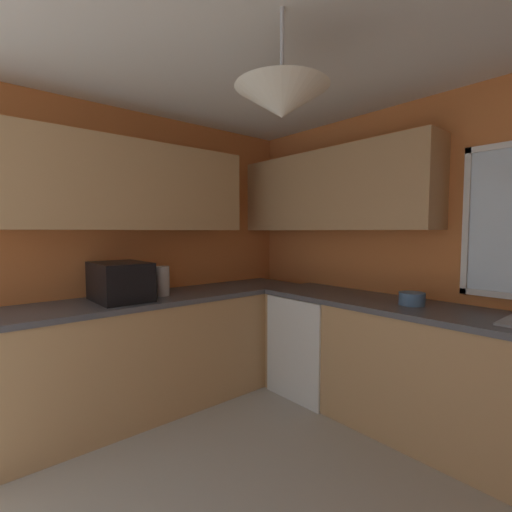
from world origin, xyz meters
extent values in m
cube|color=#D17238|center=(0.00, 1.64, 1.23)|extent=(3.77, 0.06, 2.45)
cube|color=#D17238|center=(-1.86, 0.00, 1.23)|extent=(0.06, 3.33, 2.45)
cube|color=white|center=(0.00, 0.00, 2.48)|extent=(3.77, 3.33, 0.06)
cube|color=white|center=(0.24, 1.59, 1.51)|extent=(0.04, 0.04, 1.02)
cube|color=tan|center=(-1.67, -0.20, 1.80)|extent=(0.32, 2.25, 0.70)
cube|color=tan|center=(-0.86, 1.45, 1.80)|extent=(1.94, 0.32, 0.70)
cylinder|color=#B7B7BC|center=(0.00, 0.00, 2.28)|extent=(0.02, 0.02, 0.35)
cone|color=silver|center=(0.00, 0.00, 2.03)|extent=(0.44, 0.44, 0.14)
cube|color=tan|center=(-1.52, 0.00, 0.44)|extent=(0.62, 2.91, 0.87)
cube|color=#4C4C51|center=(-1.52, 0.00, 0.89)|extent=(0.65, 2.94, 0.04)
cube|color=tan|center=(0.21, 1.30, 0.44)|extent=(2.83, 0.62, 0.87)
cube|color=#4C4C51|center=(0.21, 1.30, 0.89)|extent=(2.86, 0.65, 0.04)
cube|color=white|center=(-0.86, 1.27, 0.43)|extent=(0.60, 0.60, 0.87)
cube|color=black|center=(-1.52, -0.22, 1.06)|extent=(0.48, 0.36, 0.29)
cylinder|color=#B7B7BC|center=(-1.50, 0.12, 1.04)|extent=(0.11, 0.11, 0.24)
cylinder|color=#4C7099|center=(0.01, 1.30, 0.96)|extent=(0.18, 0.18, 0.09)
camera|label=1|loc=(1.23, -1.21, 1.44)|focal=25.55mm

